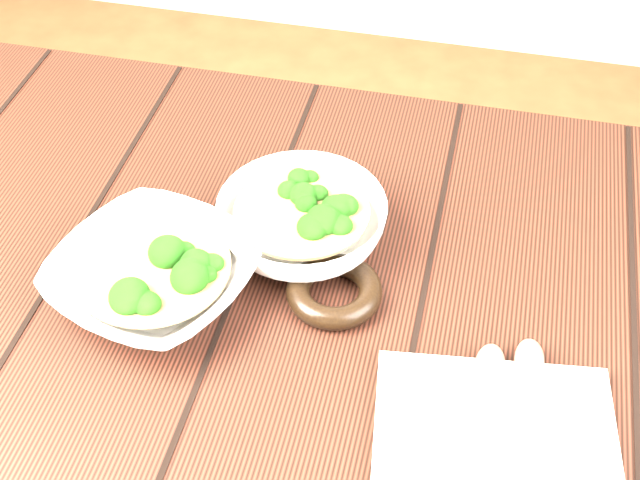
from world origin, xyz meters
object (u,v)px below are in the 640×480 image
Objects in this scene: soup_bowl_front at (154,276)px; napkin at (495,442)px; soup_bowl_back at (302,222)px; table at (257,364)px; trivet at (334,291)px.

napkin is at bearing -16.55° from soup_bowl_front.
napkin is at bearing -42.93° from soup_bowl_back.
napkin is (0.27, -0.13, 0.13)m from table.
trivet is 0.46× the size of napkin.
trivet reaches higher than table.
soup_bowl_front is at bearing -169.56° from table.
soup_bowl_front is 1.10× the size of soup_bowl_back.
table is at bearing -169.55° from trivet.
soup_bowl_front is 0.19m from trivet.
soup_bowl_front is at bearing 156.36° from napkin.
table is 0.32m from napkin.
napkin reaches higher than table.
soup_bowl_back is (0.03, 0.09, 0.15)m from table.
soup_bowl_back is (0.13, 0.11, 0.01)m from soup_bowl_front.
trivet is at bearing -54.61° from soup_bowl_back.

